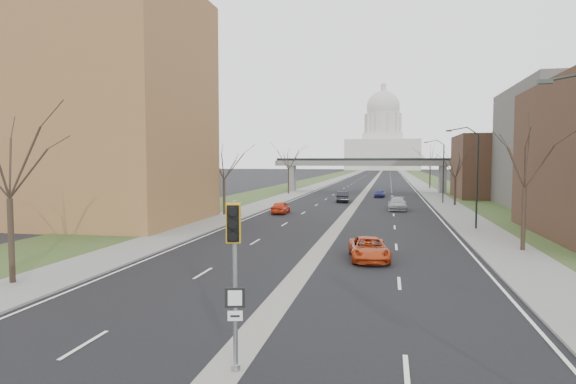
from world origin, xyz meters
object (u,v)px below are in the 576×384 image
(car_left_far, at_px, (343,196))
(car_right_near, at_px, (369,249))
(car_left_near, at_px, (281,207))
(car_right_mid, at_px, (397,204))
(signal_pole_median, at_px, (234,255))
(car_right_far, at_px, (380,194))

(car_left_far, bearing_deg, car_right_near, 94.52)
(car_left_near, height_order, car_right_near, car_left_near)
(car_left_far, distance_m, car_right_near, 40.90)
(car_right_mid, bearing_deg, car_right_near, -93.64)
(signal_pole_median, height_order, car_right_near, signal_pole_median)
(car_left_far, distance_m, car_right_far, 11.08)
(car_left_near, relative_size, car_right_near, 0.85)
(car_right_far, bearing_deg, signal_pole_median, -85.13)
(signal_pole_median, relative_size, car_right_far, 1.31)
(car_left_near, xyz_separation_m, car_right_mid, (12.89, 6.43, 0.06))
(signal_pole_median, xyz_separation_m, car_right_far, (2.63, 66.88, -2.71))
(car_left_near, height_order, car_right_mid, car_right_mid)
(car_right_near, bearing_deg, car_left_near, 106.75)
(car_right_near, bearing_deg, car_right_far, 82.73)
(car_left_far, bearing_deg, car_right_far, -119.90)
(car_left_near, bearing_deg, car_right_mid, -154.43)
(car_left_near, distance_m, car_right_near, 26.05)
(signal_pole_median, xyz_separation_m, car_right_mid, (5.09, 46.61, -2.58))
(signal_pole_median, bearing_deg, car_right_mid, 69.91)
(signal_pole_median, xyz_separation_m, car_left_near, (-7.80, 40.18, -2.64))
(car_right_mid, relative_size, car_right_far, 1.43)
(car_left_far, xyz_separation_m, car_right_mid, (7.47, -10.39, -0.03))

